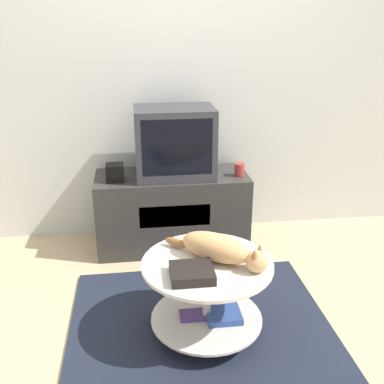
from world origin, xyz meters
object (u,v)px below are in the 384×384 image
Objects in this scene: speaker at (115,173)px; dvd_box at (192,273)px; cat at (220,249)px; tv at (175,142)px.

speaker is 1.23m from dvd_box.
speaker reaches higher than dvd_box.
dvd_box is 0.22m from cat.
speaker reaches higher than cat.
dvd_box is (-0.03, -1.21, -0.33)m from tv.
cat is at bearing -82.99° from tv.
cat is at bearing -61.20° from speaker.
speaker is 0.57× the size of dvd_box.
tv is at bearing 88.38° from dvd_box.
cat reaches higher than dvd_box.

